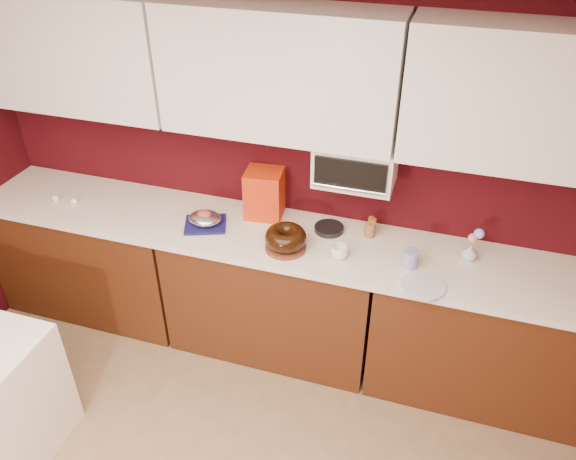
% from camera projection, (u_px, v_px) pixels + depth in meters
% --- Properties ---
extents(wall_back, '(4.00, 0.02, 2.50)m').
position_uv_depth(wall_back, '(288.00, 160.00, 3.47)').
color(wall_back, '#3A080D').
rests_on(wall_back, floor).
extents(base_cabinet_left, '(1.31, 0.58, 0.86)m').
position_uv_depth(base_cabinet_left, '(97.00, 256.00, 4.01)').
color(base_cabinet_left, '#49220E').
rests_on(base_cabinet_left, floor).
extents(base_cabinet_center, '(1.31, 0.58, 0.86)m').
position_uv_depth(base_cabinet_center, '(274.00, 293.00, 3.68)').
color(base_cabinet_center, '#49220E').
rests_on(base_cabinet_center, floor).
extents(base_cabinet_right, '(1.31, 0.58, 0.86)m').
position_uv_depth(base_cabinet_right, '(485.00, 337.00, 3.35)').
color(base_cabinet_right, '#49220E').
rests_on(base_cabinet_right, floor).
extents(countertop, '(4.00, 0.62, 0.04)m').
position_uv_depth(countertop, '(273.00, 237.00, 3.43)').
color(countertop, white).
rests_on(countertop, base_cabinet_center).
extents(upper_cabinet_left, '(1.31, 0.33, 0.70)m').
position_uv_depth(upper_cabinet_left, '(66.00, 51.00, 3.33)').
color(upper_cabinet_left, white).
rests_on(upper_cabinet_left, wall_back).
extents(upper_cabinet_center, '(1.31, 0.33, 0.70)m').
position_uv_depth(upper_cabinet_center, '(279.00, 73.00, 3.00)').
color(upper_cabinet_center, white).
rests_on(upper_cabinet_center, wall_back).
extents(upper_cabinet_right, '(1.31, 0.33, 0.70)m').
position_uv_depth(upper_cabinet_right, '(544.00, 101.00, 2.67)').
color(upper_cabinet_right, white).
rests_on(upper_cabinet_right, wall_back).
extents(toaster_oven, '(0.45, 0.30, 0.25)m').
position_uv_depth(toaster_oven, '(356.00, 163.00, 3.17)').
color(toaster_oven, white).
rests_on(toaster_oven, upper_cabinet_center).
extents(toaster_oven_door, '(0.40, 0.02, 0.18)m').
position_uv_depth(toaster_oven_door, '(350.00, 176.00, 3.04)').
color(toaster_oven_door, black).
rests_on(toaster_oven_door, toaster_oven).
extents(toaster_oven_handle, '(0.42, 0.02, 0.02)m').
position_uv_depth(toaster_oven_handle, '(349.00, 189.00, 3.07)').
color(toaster_oven_handle, silver).
rests_on(toaster_oven_handle, toaster_oven).
extents(cake_base, '(0.31, 0.31, 0.02)m').
position_uv_depth(cake_base, '(286.00, 247.00, 3.29)').
color(cake_base, brown).
rests_on(cake_base, countertop).
extents(bundt_cake, '(0.30, 0.30, 0.10)m').
position_uv_depth(bundt_cake, '(286.00, 237.00, 3.25)').
color(bundt_cake, black).
rests_on(bundt_cake, cake_base).
extents(navy_towel, '(0.31, 0.29, 0.02)m').
position_uv_depth(navy_towel, '(205.00, 224.00, 3.49)').
color(navy_towel, '#161754').
rests_on(navy_towel, countertop).
extents(foil_ham_nest, '(0.20, 0.17, 0.07)m').
position_uv_depth(foil_ham_nest, '(205.00, 218.00, 3.46)').
color(foil_ham_nest, white).
rests_on(foil_ham_nest, navy_towel).
extents(roasted_ham, '(0.10, 0.09, 0.06)m').
position_uv_depth(roasted_ham, '(204.00, 215.00, 3.45)').
color(roasted_ham, '#A4504B').
rests_on(roasted_ham, foil_ham_nest).
extents(pandoro_box, '(0.25, 0.23, 0.31)m').
position_uv_depth(pandoro_box, '(264.00, 193.00, 3.52)').
color(pandoro_box, '#AE110B').
rests_on(pandoro_box, countertop).
extents(dark_pan, '(0.23, 0.23, 0.03)m').
position_uv_depth(dark_pan, '(329.00, 229.00, 3.44)').
color(dark_pan, black).
rests_on(dark_pan, countertop).
extents(coffee_mug, '(0.11, 0.11, 0.10)m').
position_uv_depth(coffee_mug, '(339.00, 251.00, 3.19)').
color(coffee_mug, white).
rests_on(coffee_mug, countertop).
extents(blue_jar, '(0.11, 0.11, 0.11)m').
position_uv_depth(blue_jar, '(411.00, 259.00, 3.12)').
color(blue_jar, '#1C1C9C').
rests_on(blue_jar, countertop).
extents(flower_vase, '(0.10, 0.10, 0.11)m').
position_uv_depth(flower_vase, '(470.00, 252.00, 3.18)').
color(flower_vase, silver).
rests_on(flower_vase, countertop).
extents(flower_pink, '(0.05, 0.05, 0.05)m').
position_uv_depth(flower_pink, '(473.00, 238.00, 3.12)').
color(flower_pink, pink).
rests_on(flower_pink, flower_vase).
extents(flower_blue, '(0.06, 0.06, 0.06)m').
position_uv_depth(flower_blue, '(479.00, 234.00, 3.12)').
color(flower_blue, '#95B0EF').
rests_on(flower_blue, flower_vase).
extents(china_plate, '(0.24, 0.24, 0.01)m').
position_uv_depth(china_plate, '(423.00, 286.00, 3.00)').
color(china_plate, silver).
rests_on(china_plate, countertop).
extents(amber_bottle, '(0.04, 0.04, 0.10)m').
position_uv_depth(amber_bottle, '(371.00, 225.00, 3.41)').
color(amber_bottle, olive).
rests_on(amber_bottle, countertop).
extents(paper_cup, '(0.08, 0.08, 0.09)m').
position_uv_depth(paper_cup, '(370.00, 230.00, 3.37)').
color(paper_cup, brown).
rests_on(paper_cup, countertop).
extents(egg_left, '(0.07, 0.06, 0.04)m').
position_uv_depth(egg_left, '(55.00, 198.00, 3.73)').
color(egg_left, silver).
rests_on(egg_left, countertop).
extents(egg_right, '(0.06, 0.05, 0.04)m').
position_uv_depth(egg_right, '(74.00, 201.00, 3.70)').
color(egg_right, white).
rests_on(egg_right, countertop).
extents(amber_bottle_tall, '(0.04, 0.04, 0.12)m').
position_uv_depth(amber_bottle_tall, '(373.00, 227.00, 3.37)').
color(amber_bottle_tall, brown).
rests_on(amber_bottle_tall, countertop).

